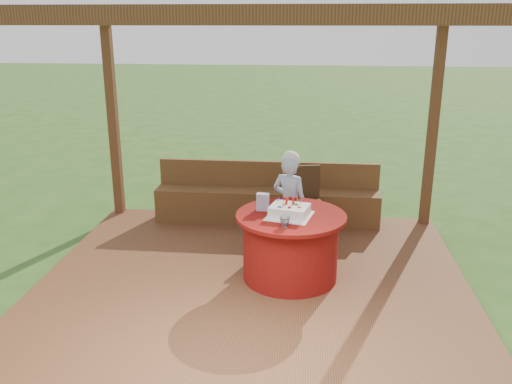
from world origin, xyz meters
TOP-DOWN VIEW (x-y plane):
  - ground at (0.00, 0.00)m, footprint 60.00×60.00m
  - deck at (0.00, 0.00)m, footprint 4.50×4.00m
  - pergola at (0.00, 0.00)m, footprint 4.50×4.00m
  - bench at (0.00, 1.72)m, footprint 3.00×0.42m
  - table at (0.39, 0.04)m, footprint 1.15×1.15m
  - chair at (0.50, 1.21)m, footprint 0.53×0.53m
  - elderly_woman at (0.35, 0.72)m, footprint 0.51×0.44m
  - birthday_cake at (0.37, -0.01)m, footprint 0.52×0.52m
  - gift_bag at (0.08, 0.15)m, footprint 0.13×0.09m
  - drinking_glass at (0.34, -0.30)m, footprint 0.12×0.12m

SIDE VIEW (x-z plane):
  - ground at x=0.00m, z-range 0.00..0.00m
  - deck at x=0.00m, z-range 0.00..0.12m
  - bench at x=0.00m, z-range -0.02..0.79m
  - table at x=0.39m, z-range 0.13..0.84m
  - chair at x=0.50m, z-range 0.18..1.07m
  - elderly_woman at x=0.35m, z-range 0.13..1.36m
  - drinking_glass at x=0.34m, z-range 0.83..0.93m
  - birthday_cake at x=0.37m, z-range 0.80..0.99m
  - gift_bag at x=0.08m, z-range 0.83..1.02m
  - pergola at x=0.00m, z-range 1.05..3.77m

